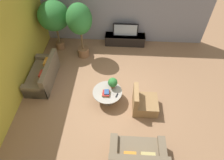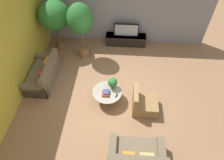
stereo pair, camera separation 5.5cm
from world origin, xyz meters
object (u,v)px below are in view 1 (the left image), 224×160
(coffee_table, at_px, (107,94))
(potted_palm_corner, at_px, (80,22))
(potted_palm_tall, at_px, (54,17))
(couch_by_wall, at_px, (43,75))
(potted_plant_tabletop, at_px, (113,83))
(couch_near_entry, at_px, (137,155))
(television, at_px, (125,30))
(media_console, at_px, (125,39))
(armchair_wicker, at_px, (143,103))

(coffee_table, bearing_deg, potted_palm_corner, 117.20)
(potted_palm_tall, xyz_separation_m, potted_palm_corner, (1.09, -0.45, 0.09))
(coffee_table, relative_size, couch_by_wall, 0.55)
(potted_palm_corner, xyz_separation_m, potted_plant_tabletop, (1.34, -2.08, -0.94))
(coffee_table, xyz_separation_m, couch_near_entry, (0.94, -2.00, -0.02))
(television, xyz_separation_m, coffee_table, (-0.54, -3.18, -0.43))
(media_console, xyz_separation_m, couch_near_entry, (0.41, -5.18, 0.05))
(media_console, bearing_deg, couch_by_wall, -140.64)
(couch_near_entry, bearing_deg, potted_plant_tabletop, -70.47)
(armchair_wicker, bearing_deg, potted_palm_corner, 42.61)
(potted_palm_corner, bearing_deg, couch_near_entry, -63.68)
(television, height_order, couch_near_entry, television)
(media_console, height_order, potted_palm_tall, potted_palm_tall)
(television, distance_m, armchair_wicker, 3.56)
(coffee_table, bearing_deg, media_console, 80.41)
(television, relative_size, armchair_wicker, 1.23)
(potted_palm_tall, distance_m, potted_palm_corner, 1.18)
(television, relative_size, couch_near_entry, 0.71)
(couch_near_entry, xyz_separation_m, potted_palm_corner, (-2.12, 4.28, 1.31))
(television, height_order, potted_palm_tall, potted_palm_tall)
(television, bearing_deg, couch_by_wall, -140.66)
(couch_by_wall, distance_m, potted_plant_tabletop, 2.66)
(media_console, xyz_separation_m, couch_by_wall, (-2.95, -2.42, 0.05))
(media_console, relative_size, armchair_wicker, 2.05)
(couch_by_wall, bearing_deg, couch_near_entry, 50.53)
(couch_by_wall, distance_m, couch_near_entry, 4.35)
(potted_palm_tall, bearing_deg, potted_palm_corner, -22.38)
(couch_by_wall, bearing_deg, potted_palm_corner, 140.85)
(potted_palm_tall, relative_size, potted_palm_corner, 0.92)
(couch_near_entry, xyz_separation_m, armchair_wicker, (0.24, 1.72, -0.01))
(coffee_table, height_order, couch_near_entry, couch_near_entry)
(couch_near_entry, bearing_deg, media_console, -85.53)
(potted_plant_tabletop, bearing_deg, potted_palm_tall, 133.84)
(armchair_wicker, distance_m, potted_palm_corner, 3.73)
(coffee_table, bearing_deg, potted_palm_tall, 129.63)
(media_console, bearing_deg, coffee_table, -99.59)
(couch_by_wall, bearing_deg, coffee_table, 72.37)
(television, xyz_separation_m, potted_palm_tall, (-2.80, -0.45, 0.78))
(armchair_wicker, xyz_separation_m, potted_plant_tabletop, (-1.03, 0.49, 0.39))
(couch_by_wall, bearing_deg, potted_palm_tall, 175.74)
(television, relative_size, potted_palm_corner, 0.46)
(couch_near_entry, bearing_deg, television, -85.52)
(couch_by_wall, bearing_deg, potted_plant_tabletop, 77.75)
(coffee_table, bearing_deg, couch_by_wall, 162.37)
(couch_near_entry, distance_m, armchair_wicker, 1.73)
(couch_by_wall, relative_size, couch_near_entry, 1.19)
(potted_palm_corner, distance_m, potted_plant_tabletop, 2.64)
(couch_by_wall, bearing_deg, television, 129.34)
(couch_near_entry, xyz_separation_m, potted_palm_tall, (-3.21, 4.73, 1.22))
(media_console, distance_m, potted_palm_corner, 2.37)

